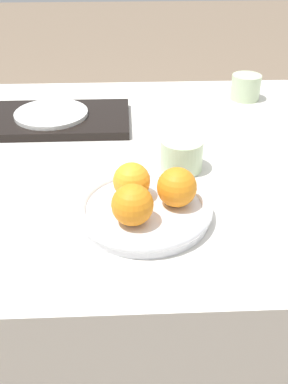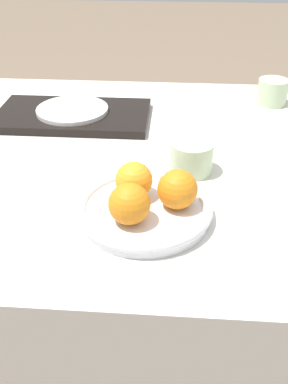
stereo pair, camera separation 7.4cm
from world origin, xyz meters
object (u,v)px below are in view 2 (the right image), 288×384
at_px(orange_1, 134,180).
at_px(cup_3, 272,92).
at_px(cup_0, 192,157).
at_px(fruit_platter, 144,209).
at_px(serving_tray, 73,115).
at_px(side_plate, 72,110).
at_px(orange_2, 177,189).
at_px(orange_0, 129,204).

relative_size(orange_1, cup_3, 0.82).
height_order(cup_0, cup_3, cup_3).
distance_m(fruit_platter, cup_0, 0.18).
bearing_deg(orange_1, serving_tray, 117.02).
bearing_deg(cup_0, cup_3, 59.96).
xyz_separation_m(fruit_platter, cup_3, (0.30, 0.54, 0.02)).
relative_size(side_plate, cup_3, 2.24).
bearing_deg(side_plate, orange_2, -56.28).
height_order(orange_0, cup_3, orange_0).
height_order(serving_tray, cup_3, cup_3).
bearing_deg(orange_1, cup_0, 51.91).
relative_size(orange_0, orange_1, 1.04).
relative_size(fruit_platter, cup_3, 2.95).
distance_m(orange_1, cup_0, 0.17).
bearing_deg(cup_3, orange_2, -114.70).
height_order(fruit_platter, orange_2, orange_2).
bearing_deg(side_plate, serving_tray, 0.00).
relative_size(fruit_platter, orange_1, 3.60).
bearing_deg(serving_tray, side_plate, 180.00).
relative_size(orange_0, cup_3, 0.86).
distance_m(orange_0, cup_3, 0.67).
height_order(orange_1, side_plate, orange_1).
relative_size(fruit_platter, orange_2, 3.45).
bearing_deg(cup_0, orange_1, -128.09).
xyz_separation_m(orange_0, cup_0, (0.10, 0.20, -0.02)).
height_order(orange_2, cup_0, orange_2).
xyz_separation_m(fruit_platter, orange_1, (-0.02, 0.03, 0.04)).
xyz_separation_m(orange_2, cup_0, (0.03, 0.16, -0.02)).
relative_size(fruit_platter, orange_0, 3.45).
xyz_separation_m(orange_0, orange_1, (0.00, 0.07, -0.00)).
bearing_deg(orange_2, orange_0, -147.03).
xyz_separation_m(orange_1, side_plate, (-0.19, 0.37, -0.03)).
height_order(orange_2, cup_3, orange_2).
bearing_deg(fruit_platter, orange_1, 121.55).
bearing_deg(side_plate, orange_1, -62.98).
bearing_deg(orange_0, cup_3, 61.16).
xyz_separation_m(orange_0, cup_3, (0.32, 0.58, -0.02)).
bearing_deg(side_plate, cup_0, -39.39).
bearing_deg(cup_3, orange_0, -118.84).
bearing_deg(serving_tray, cup_0, -39.39).
distance_m(orange_0, side_plate, 0.48).
xyz_separation_m(orange_2, cup_3, (0.25, 0.54, -0.02)).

